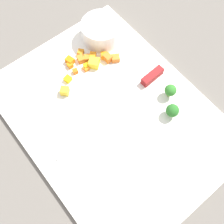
# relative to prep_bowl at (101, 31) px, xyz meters

# --- Properties ---
(ground_plane) EXTENTS (4.00, 4.00, 0.00)m
(ground_plane) POSITION_rel_prep_bowl_xyz_m (0.18, -0.11, -0.04)
(ground_plane) COLOR #656057
(cutting_board) EXTENTS (0.51, 0.38, 0.01)m
(cutting_board) POSITION_rel_prep_bowl_xyz_m (0.18, -0.11, -0.03)
(cutting_board) COLOR white
(cutting_board) RESTS_ON ground_plane
(prep_bowl) EXTENTS (0.10, 0.10, 0.05)m
(prep_bowl) POSITION_rel_prep_bowl_xyz_m (0.00, 0.00, 0.00)
(prep_bowl) COLOR white
(prep_bowl) RESTS_ON cutting_board
(chef_knife) EXTENTS (0.04, 0.31, 0.02)m
(chef_knife) POSITION_rel_prep_bowl_xyz_m (0.17, -0.06, -0.02)
(chef_knife) COLOR silver
(chef_knife) RESTS_ON cutting_board
(carrot_dice_0) EXTENTS (0.02, 0.02, 0.02)m
(carrot_dice_0) POSITION_rel_prep_bowl_xyz_m (0.06, -0.03, -0.02)
(carrot_dice_0) COLOR orange
(carrot_dice_0) RESTS_ON cutting_board
(carrot_dice_1) EXTENTS (0.02, 0.02, 0.01)m
(carrot_dice_1) POSITION_rel_prep_bowl_xyz_m (0.01, -0.07, -0.02)
(carrot_dice_1) COLOR orange
(carrot_dice_1) RESTS_ON cutting_board
(carrot_dice_2) EXTENTS (0.01, 0.01, 0.01)m
(carrot_dice_2) POSITION_rel_prep_bowl_xyz_m (0.04, -0.11, -0.02)
(carrot_dice_2) COLOR orange
(carrot_dice_2) RESTS_ON cutting_board
(carrot_dice_3) EXTENTS (0.02, 0.02, 0.01)m
(carrot_dice_3) POSITION_rel_prep_bowl_xyz_m (0.01, -0.10, -0.02)
(carrot_dice_3) COLOR orange
(carrot_dice_3) RESTS_ON cutting_board
(carrot_dice_4) EXTENTS (0.01, 0.01, 0.01)m
(carrot_dice_4) POSITION_rel_prep_bowl_xyz_m (0.02, -0.11, -0.02)
(carrot_dice_4) COLOR orange
(carrot_dice_4) RESTS_ON cutting_board
(carrot_dice_5) EXTENTS (0.02, 0.03, 0.01)m
(carrot_dice_5) POSITION_rel_prep_bowl_xyz_m (0.07, -0.02, -0.02)
(carrot_dice_5) COLOR orange
(carrot_dice_5) RESTS_ON cutting_board
(carrot_dice_6) EXTENTS (0.02, 0.02, 0.01)m
(carrot_dice_6) POSITION_rel_prep_bowl_xyz_m (0.05, -0.03, -0.02)
(carrot_dice_6) COLOR orange
(carrot_dice_6) RESTS_ON cutting_board
(carrot_dice_7) EXTENTS (0.02, 0.02, 0.01)m
(carrot_dice_7) POSITION_rel_prep_bowl_xyz_m (0.02, -0.08, -0.02)
(carrot_dice_7) COLOR orange
(carrot_dice_7) RESTS_ON cutting_board
(carrot_dice_8) EXTENTS (0.02, 0.02, 0.01)m
(carrot_dice_8) POSITION_rel_prep_bowl_xyz_m (0.03, -0.07, -0.02)
(carrot_dice_8) COLOR orange
(carrot_dice_8) RESTS_ON cutting_board
(carrot_dice_9) EXTENTS (0.02, 0.02, 0.01)m
(carrot_dice_9) POSITION_rel_prep_bowl_xyz_m (0.03, -0.05, -0.02)
(carrot_dice_9) COLOR orange
(carrot_dice_9) RESTS_ON cutting_board
(carrot_dice_10) EXTENTS (0.01, 0.01, 0.01)m
(carrot_dice_10) POSITION_rel_prep_bowl_xyz_m (0.05, -0.09, -0.02)
(carrot_dice_10) COLOR orange
(carrot_dice_10) RESTS_ON cutting_board
(pepper_dice_0) EXTENTS (0.02, 0.02, 0.01)m
(pepper_dice_0) POSITION_rel_prep_bowl_xyz_m (0.05, -0.14, -0.02)
(pepper_dice_0) COLOR yellow
(pepper_dice_0) RESTS_ON cutting_board
(pepper_dice_1) EXTENTS (0.01, 0.02, 0.01)m
(pepper_dice_1) POSITION_rel_prep_bowl_xyz_m (0.05, -0.08, -0.02)
(pepper_dice_1) COLOR yellow
(pepper_dice_1) RESTS_ON cutting_board
(pepper_dice_2) EXTENTS (0.03, 0.03, 0.02)m
(pepper_dice_2) POSITION_rel_prep_bowl_xyz_m (0.05, -0.06, -0.01)
(pepper_dice_2) COLOR yellow
(pepper_dice_2) RESTS_ON cutting_board
(pepper_dice_3) EXTENTS (0.02, 0.02, 0.02)m
(pepper_dice_3) POSITION_rel_prep_bowl_xyz_m (0.07, -0.16, -0.02)
(pepper_dice_3) COLOR yellow
(pepper_dice_3) RESTS_ON cutting_board
(broccoli_floret_0) EXTENTS (0.03, 0.03, 0.04)m
(broccoli_floret_0) POSITION_rel_prep_bowl_xyz_m (0.22, 0.02, -0.00)
(broccoli_floret_0) COLOR #97B45E
(broccoli_floret_0) RESTS_ON cutting_board
(broccoli_floret_1) EXTENTS (0.03, 0.03, 0.04)m
(broccoli_floret_1) POSITION_rel_prep_bowl_xyz_m (0.26, -0.01, -0.00)
(broccoli_floret_1) COLOR #7FAC5D
(broccoli_floret_1) RESTS_ON cutting_board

